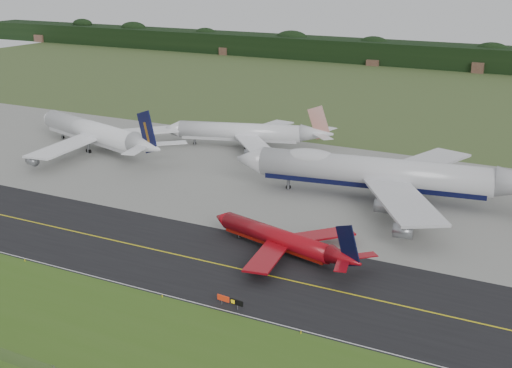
% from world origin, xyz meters
% --- Properties ---
extents(ground, '(600.00, 600.00, 0.00)m').
position_xyz_m(ground, '(0.00, 0.00, 0.00)').
color(ground, '#384B23').
rests_on(ground, ground).
extents(grass_verge, '(400.00, 30.00, 0.01)m').
position_xyz_m(grass_verge, '(0.00, -35.00, 0.01)').
color(grass_verge, '#3B5F1C').
rests_on(grass_verge, ground).
extents(taxiway, '(400.00, 32.00, 0.02)m').
position_xyz_m(taxiway, '(0.00, -4.00, 0.01)').
color(taxiway, black).
rests_on(taxiway, ground).
extents(apron, '(400.00, 78.00, 0.01)m').
position_xyz_m(apron, '(0.00, 51.00, 0.01)').
color(apron, gray).
rests_on(apron, ground).
extents(taxiway_centreline, '(400.00, 0.40, 0.00)m').
position_xyz_m(taxiway_centreline, '(0.00, -4.00, 0.03)').
color(taxiway_centreline, yellow).
rests_on(taxiway_centreline, taxiway).
extents(taxiway_edge_line, '(400.00, 0.25, 0.00)m').
position_xyz_m(taxiway_edge_line, '(0.00, -19.50, 0.03)').
color(taxiway_edge_line, silver).
rests_on(taxiway_edge_line, taxiway).
extents(perimeter_fence, '(320.00, 0.10, 320.00)m').
position_xyz_m(perimeter_fence, '(0.00, -48.00, 1.10)').
color(perimeter_fence, slate).
rests_on(perimeter_fence, ground).
extents(horizon_treeline, '(700.00, 25.00, 12.00)m').
position_xyz_m(horizon_treeline, '(0.00, 273.76, 5.47)').
color(horizon_treeline, black).
rests_on(horizon_treeline, ground).
extents(jet_ba_747, '(77.36, 63.47, 19.47)m').
position_xyz_m(jet_ba_747, '(20.71, 47.25, 6.63)').
color(jet_ba_747, silver).
rests_on(jet_ba_747, ground).
extents(jet_red_737, '(36.92, 29.48, 10.11)m').
position_xyz_m(jet_red_737, '(14.06, 6.56, 2.79)').
color(jet_red_737, maroon).
rests_on(jet_red_737, ground).
extents(jet_navy_gold, '(61.80, 52.51, 16.28)m').
position_xyz_m(jet_navy_gold, '(-70.16, 50.64, 5.35)').
color(jet_navy_gold, white).
rests_on(jet_navy_gold, ground).
extents(jet_star_tail, '(51.37, 41.88, 13.84)m').
position_xyz_m(jet_star_tail, '(-32.15, 75.87, 4.61)').
color(jet_star_tail, white).
rests_on(jet_star_tail, ground).
extents(taxiway_sign, '(5.12, 0.63, 1.71)m').
position_xyz_m(taxiway_sign, '(16.27, -18.01, 1.20)').
color(taxiway_sign, slate).
rests_on(taxiway_sign, ground).
extents(edge_marker_left, '(0.16, 0.16, 0.50)m').
position_xyz_m(edge_marker_left, '(-27.74, -20.50, 0.25)').
color(edge_marker_left, yellow).
rests_on(edge_marker_left, ground).
extents(edge_marker_center, '(0.16, 0.16, 0.50)m').
position_xyz_m(edge_marker_center, '(4.32, -20.50, 0.25)').
color(edge_marker_center, yellow).
rests_on(edge_marker_center, ground).
extents(edge_marker_right, '(0.16, 0.16, 0.50)m').
position_xyz_m(edge_marker_right, '(30.40, -20.50, 0.25)').
color(edge_marker_right, yellow).
rests_on(edge_marker_right, ground).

